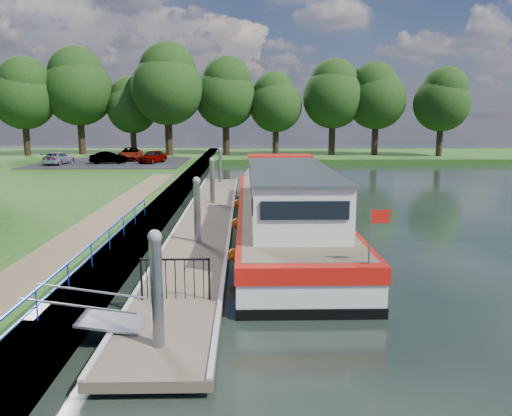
{
  "coord_description": "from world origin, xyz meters",
  "views": [
    {
      "loc": [
        1.87,
        -10.53,
        5.25
      ],
      "look_at": [
        2.32,
        10.26,
        1.4
      ],
      "focal_mm": 35.0,
      "sensor_mm": 36.0,
      "label": 1
    }
  ],
  "objects_px": {
    "car_c": "(59,158)",
    "car_b": "(108,158)",
    "car_a": "(153,156)",
    "barge": "(283,207)",
    "car_d": "(130,154)",
    "pontoon": "(207,223)"
  },
  "relations": [
    {
      "from": "car_b",
      "to": "car_c",
      "type": "height_order",
      "value": "car_c"
    },
    {
      "from": "pontoon",
      "to": "car_b",
      "type": "relative_size",
      "value": 8.97
    },
    {
      "from": "car_a",
      "to": "car_d",
      "type": "height_order",
      "value": "car_d"
    },
    {
      "from": "barge",
      "to": "car_d",
      "type": "relative_size",
      "value": 4.67
    },
    {
      "from": "car_b",
      "to": "car_c",
      "type": "relative_size",
      "value": 0.87
    },
    {
      "from": "pontoon",
      "to": "car_a",
      "type": "bearing_deg",
      "value": 106.04
    },
    {
      "from": "car_c",
      "to": "pontoon",
      "type": "bearing_deg",
      "value": 131.37
    },
    {
      "from": "car_c",
      "to": "car_a",
      "type": "bearing_deg",
      "value": -164.82
    },
    {
      "from": "car_c",
      "to": "car_b",
      "type": "bearing_deg",
      "value": -166.52
    },
    {
      "from": "car_a",
      "to": "car_c",
      "type": "bearing_deg",
      "value": -151.5
    },
    {
      "from": "barge",
      "to": "car_c",
      "type": "height_order",
      "value": "barge"
    },
    {
      "from": "pontoon",
      "to": "car_c",
      "type": "height_order",
      "value": "car_c"
    },
    {
      "from": "pontoon",
      "to": "car_c",
      "type": "xyz_separation_m",
      "value": [
        -15.44,
        23.08,
        1.21
      ]
    },
    {
      "from": "car_b",
      "to": "car_a",
      "type": "bearing_deg",
      "value": -87.89
    },
    {
      "from": "car_a",
      "to": "car_c",
      "type": "height_order",
      "value": "car_a"
    },
    {
      "from": "car_a",
      "to": "car_c",
      "type": "xyz_separation_m",
      "value": [
        -8.48,
        -1.13,
        -0.05
      ]
    },
    {
      "from": "car_b",
      "to": "car_d",
      "type": "bearing_deg",
      "value": -26.13
    },
    {
      "from": "car_b",
      "to": "pontoon",
      "type": "bearing_deg",
      "value": -162.37
    },
    {
      "from": "car_d",
      "to": "barge",
      "type": "bearing_deg",
      "value": -70.24
    },
    {
      "from": "barge",
      "to": "car_d",
      "type": "distance_m",
      "value": 31.05
    },
    {
      "from": "car_a",
      "to": "car_d",
      "type": "xyz_separation_m",
      "value": [
        -2.78,
        2.93,
        0.02
      ]
    },
    {
      "from": "car_b",
      "to": "car_d",
      "type": "distance_m",
      "value": 3.8
    }
  ]
}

